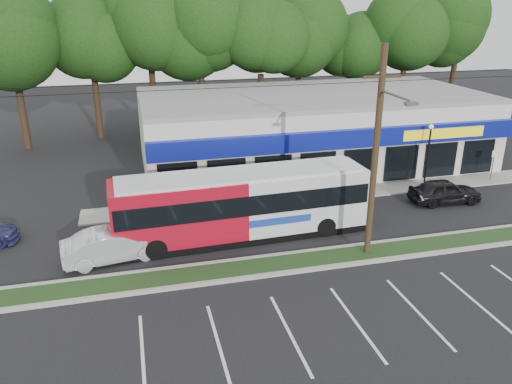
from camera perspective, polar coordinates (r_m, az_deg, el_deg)
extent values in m
plane|color=black|center=(23.39, 6.92, -9.04)|extent=(120.00, 120.00, 0.00)
cube|color=#1C3616|center=(24.17, 6.08, -7.78)|extent=(40.00, 1.60, 0.12)
cube|color=#9E9E93|center=(23.47, 6.80, -8.72)|extent=(40.00, 0.25, 0.14)
cube|color=#9E9E93|center=(24.86, 5.40, -6.85)|extent=(40.00, 0.25, 0.14)
cube|color=#9E9E93|center=(32.65, 9.51, -0.09)|extent=(32.00, 2.20, 0.10)
cube|color=beige|center=(38.29, 6.26, 7.07)|extent=(25.00, 12.00, 5.00)
cube|color=#0F1A91|center=(32.48, 10.15, 5.97)|extent=(25.00, 0.50, 1.20)
cube|color=black|center=(33.21, 9.80, 2.72)|extent=(24.00, 0.12, 2.40)
cube|color=yellow|center=(35.68, 20.71, 6.29)|extent=(6.00, 0.06, 0.70)
cube|color=gray|center=(37.74, 6.42, 10.98)|extent=(25.00, 12.00, 0.30)
cylinder|color=black|center=(23.43, 13.46, 3.93)|extent=(0.30, 0.30, 10.00)
cube|color=black|center=(22.67, 14.24, 12.66)|extent=(1.80, 0.12, 0.12)
cylinder|color=#59595E|center=(21.72, 15.59, 10.58)|extent=(0.10, 2.40, 0.10)
cube|color=#59595E|center=(20.64, 17.33, 9.61)|extent=(0.50, 0.25, 0.15)
cylinder|color=black|center=(21.41, 6.98, 12.94)|extent=(50.00, 0.02, 0.02)
cylinder|color=black|center=(21.45, 6.94, 12.15)|extent=(50.00, 0.02, 0.02)
cylinder|color=black|center=(34.67, 18.99, 3.69)|extent=(0.12, 0.12, 4.00)
sphere|color=silver|center=(34.14, 19.40, 7.05)|extent=(0.30, 0.30, 0.30)
cylinder|color=#59595E|center=(37.69, 25.40, 2.69)|extent=(0.06, 0.06, 2.20)
cube|color=white|center=(37.42, 25.66, 3.97)|extent=(0.45, 0.04, 0.45)
cylinder|color=black|center=(46.37, -24.68, 8.20)|extent=(0.56, 0.56, 5.72)
sphere|color=black|center=(45.64, -25.77, 15.02)|extent=(6.76, 6.76, 6.76)
cylinder|color=black|center=(45.74, -18.48, 8.87)|extent=(0.56, 0.56, 5.72)
sphere|color=black|center=(45.00, -19.32, 15.83)|extent=(6.76, 6.76, 6.76)
cylinder|color=black|center=(45.65, -12.15, 9.46)|extent=(0.56, 0.56, 5.72)
sphere|color=black|center=(44.91, -12.72, 16.45)|extent=(6.76, 6.76, 6.76)
cylinder|color=black|center=(46.10, -5.86, 9.92)|extent=(0.56, 0.56, 5.72)
sphere|color=black|center=(45.37, -6.13, 16.87)|extent=(6.76, 6.76, 6.76)
cylinder|color=black|center=(47.09, 0.26, 10.27)|extent=(0.56, 0.56, 5.72)
sphere|color=black|center=(46.37, 0.27, 17.07)|extent=(6.76, 6.76, 6.76)
cylinder|color=black|center=(48.57, 6.07, 10.48)|extent=(0.56, 0.56, 5.72)
sphere|color=black|center=(47.88, 6.34, 17.07)|extent=(6.76, 6.76, 6.76)
cylinder|color=black|center=(50.51, 11.50, 10.59)|extent=(0.56, 0.56, 5.72)
sphere|color=black|center=(49.84, 11.98, 16.91)|extent=(6.76, 6.76, 6.76)
cylinder|color=black|center=(52.85, 16.48, 10.61)|extent=(0.56, 0.56, 5.72)
sphere|color=black|center=(52.21, 17.13, 16.63)|extent=(6.76, 6.76, 6.76)
cylinder|color=black|center=(55.54, 21.02, 10.55)|extent=(0.56, 0.56, 5.72)
sphere|color=black|center=(54.93, 21.80, 16.27)|extent=(6.76, 6.76, 6.76)
cube|color=#A60C1F|center=(25.18, -8.88, -2.05)|extent=(6.69, 3.01, 3.02)
cube|color=silver|center=(26.74, 5.21, -0.48)|extent=(6.69, 3.01, 3.02)
cube|color=black|center=(26.44, -1.58, -4.62)|extent=(13.27, 3.21, 0.38)
cube|color=black|center=(25.63, -1.63, -0.51)|extent=(13.02, 3.32, 1.04)
cube|color=black|center=(28.01, 11.56, 0.61)|extent=(0.15, 2.33, 1.54)
cube|color=#193899|center=(25.24, 2.84, -3.31)|extent=(3.29, 0.16, 0.38)
cube|color=silver|center=(25.21, -1.65, 2.03)|extent=(12.61, 2.97, 0.20)
cylinder|color=black|center=(24.51, -11.34, -6.43)|extent=(1.07, 0.35, 1.05)
cylinder|color=black|center=(26.76, -11.90, -4.03)|extent=(1.07, 0.35, 1.05)
cylinder|color=black|center=(26.56, 7.96, -3.96)|extent=(1.07, 0.35, 1.05)
cylinder|color=black|center=(28.65, 5.92, -1.95)|extent=(1.07, 0.35, 1.05)
imported|color=black|center=(32.66, 20.78, 0.09)|extent=(4.48, 2.05, 1.49)
imported|color=#B7BBBF|center=(24.81, -16.00, -5.85)|extent=(4.97, 2.43, 1.57)
imported|color=silver|center=(29.32, 7.06, -0.60)|extent=(0.77, 0.61, 1.86)
imported|color=#B7AFA4|center=(29.33, 7.95, -0.67)|extent=(1.02, 0.88, 1.83)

